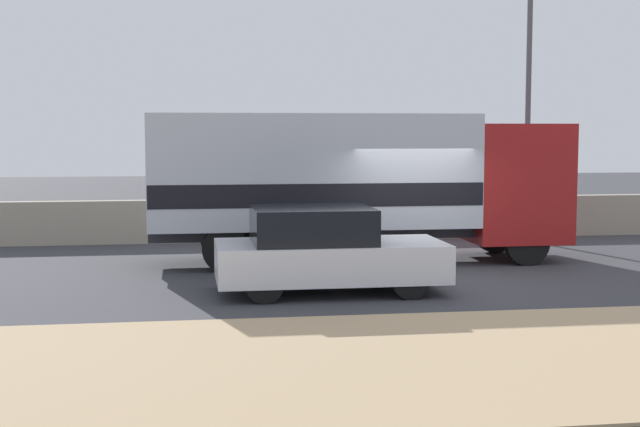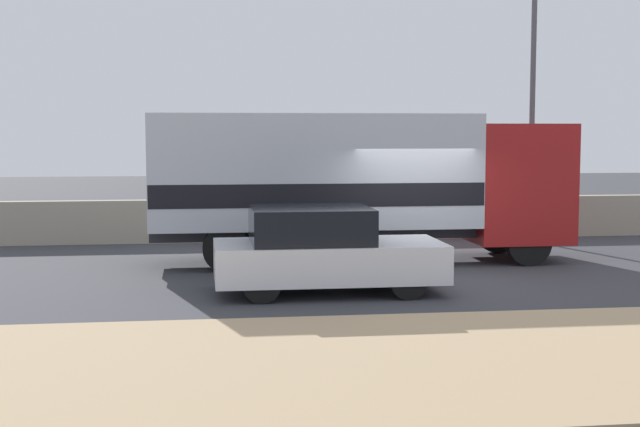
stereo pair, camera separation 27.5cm
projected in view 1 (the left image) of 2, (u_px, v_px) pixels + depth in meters
The scene contains 6 objects.
ground_plane at pixel (428, 278), 17.43m from camera, with size 80.00×80.00×0.00m, color #38383D.
dirt_shoulder_foreground at pixel (558, 354), 11.37m from camera, with size 60.00×5.39×0.04m.
stone_wall_backdrop at pixel (364, 218), 23.52m from camera, with size 60.00×0.35×1.10m.
street_lamp at pixel (529, 68), 22.78m from camera, with size 0.56×0.28×7.79m.
box_truck at pixel (353, 179), 19.30m from camera, with size 9.01×2.36×3.22m.
car_hatchback at pixel (325, 251), 15.73m from camera, with size 4.03×1.87×1.53m.
Camera 1 is at (-4.68, -16.72, 2.88)m, focal length 50.00 mm.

